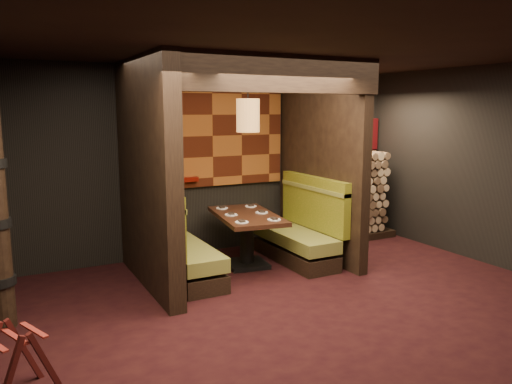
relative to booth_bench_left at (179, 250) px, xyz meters
The scene contains 19 objects.
floor 1.95m from the booth_bench_left, 59.77° to the right, with size 6.50×5.50×0.02m, color black.
ceiling 3.11m from the booth_bench_left, 59.77° to the right, with size 6.50×5.50×0.02m, color black.
wall_back 1.79m from the booth_bench_left, 49.10° to the left, with size 6.50×0.02×2.85m, color black.
wall_right 4.65m from the booth_bench_left, 21.35° to the right, with size 0.02×5.50×2.85m, color black.
partition_left 1.10m from the booth_bench_left, behind, with size 0.20×2.20×2.85m, color black.
partition_right 2.48m from the booth_bench_left, ahead, with size 0.15×2.10×2.85m, color black.
header_beam 2.60m from the booth_bench_left, 45.41° to the right, with size 2.85×0.18×0.44m, color black.
tapa_back_panel 2.00m from the booth_bench_left, 48.54° to the left, with size 2.40×0.06×1.55m, color brown.
tapa_side_panel 1.48m from the booth_bench_left, 146.90° to the left, with size 0.04×1.85×1.45m, color brown.
lacquer_shelf 1.32m from the booth_bench_left, 70.12° to the left, with size 0.60×0.12×0.07m, color #590C05.
booth_bench_left is the anchor object (origin of this frame).
booth_bench_right 1.89m from the booth_bench_left, ahead, with size 0.68×1.60×1.14m.
dining_table 1.06m from the booth_bench_left, ahead, with size 0.99×1.54×0.76m.
place_settings 1.12m from the booth_bench_left, ahead, with size 0.78×1.22×0.03m.
pendant_lamp 2.03m from the booth_bench_left, ahead, with size 0.32×0.32×0.94m.
luggage_rack 2.88m from the booth_bench_left, 134.26° to the right, with size 0.70×0.60×0.64m.
firewood_stack 3.34m from the booth_bench_left, 12.17° to the left, with size 1.73×0.70×1.50m.
mosaic_header 3.67m from the booth_bench_left, 17.60° to the left, with size 1.83×0.10×0.56m, color maroon.
bay_front_post 2.58m from the booth_bench_left, ahead, with size 0.08×0.08×2.85m, color black.
Camera 1 is at (-2.99, -4.41, 2.22)m, focal length 35.00 mm.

